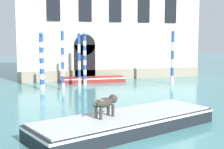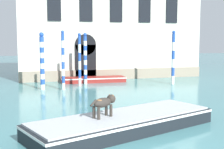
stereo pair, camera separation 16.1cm
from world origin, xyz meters
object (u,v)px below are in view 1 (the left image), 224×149
Objects in this scene: boat_foreground at (126,122)px; mooring_pole_3 at (42,61)px; mooring_pole_0 at (79,60)px; mooring_pole_2 at (173,57)px; dog_on_deck at (106,103)px; boat_moored_near_palazzo at (93,79)px; mooring_pole_4 at (85,58)px; mooring_pole_1 at (63,60)px.

boat_foreground is 1.98× the size of mooring_pole_3.
mooring_pole_0 is 6.69m from mooring_pole_2.
boat_moored_near_palazzo is at bearing 48.56° from dog_on_deck.
dog_on_deck is 12.23m from mooring_pole_4.
dog_on_deck is 13.17m from boat_moored_near_palazzo.
mooring_pole_1 is 1.03× the size of mooring_pole_3.
boat_moored_near_palazzo is (1.77, 12.77, -0.11)m from boat_foreground.
mooring_pole_4 reaches higher than mooring_pole_0.
mooring_pole_0 reaches higher than boat_moored_near_palazzo.
mooring_pole_3 is at bearing -143.37° from boat_moored_near_palazzo.
boat_moored_near_palazzo is 4.41m from mooring_pole_1.
mooring_pole_0 is at bearing 45.08° from mooring_pole_1.
mooring_pole_0 is at bearing -121.55° from mooring_pole_4.
mooring_pole_1 reaches higher than mooring_pole_3.
boat_moored_near_palazzo is 1.34× the size of mooring_pole_3.
mooring_pole_4 is at bearing 58.45° from mooring_pole_0.
mooring_pole_4 is at bearing 65.17° from boat_foreground.
mooring_pole_4 reaches higher than boat_foreground.
mooring_pole_3 reaches higher than dog_on_deck.
boat_moored_near_palazzo is at bearing 46.93° from mooring_pole_4.
boat_foreground is 1.89× the size of mooring_pole_2.
dog_on_deck is at bearing -82.22° from mooring_pole_3.
mooring_pole_4 reaches higher than boat_moored_near_palazzo.
mooring_pole_1 reaches higher than boat_foreground.
mooring_pole_2 reaches higher than mooring_pole_4.
boat_moored_near_palazzo is 1.34× the size of mooring_pole_0.
dog_on_deck is at bearing -127.42° from mooring_pole_2.
dog_on_deck reaches higher than boat_moored_near_palazzo.
boat_foreground is 1.92× the size of mooring_pole_1.
dog_on_deck is 0.28× the size of mooring_pole_3.
mooring_pole_1 reaches higher than dog_on_deck.
boat_moored_near_palazzo is 5.02m from mooring_pole_3.
mooring_pole_2 is 9.21m from mooring_pole_3.
mooring_pole_2 is at bearing -7.88° from mooring_pole_0.
mooring_pole_0 is 1.12m from mooring_pole_4.
mooring_pole_2 is at bearing 2.78° from mooring_pole_1.
mooring_pole_4 is at bearing 51.35° from dog_on_deck.
mooring_pole_1 is 1.35m from mooring_pole_3.
mooring_pole_1 is 0.98× the size of mooring_pole_2.
boat_foreground is 1.99× the size of mooring_pole_0.
boat_foreground is 1.48× the size of boat_moored_near_palazzo.
mooring_pole_2 reaches higher than boat_moored_near_palazzo.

